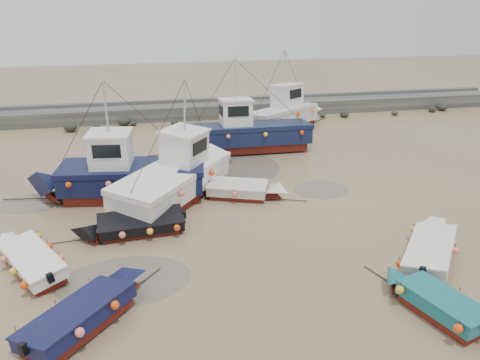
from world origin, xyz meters
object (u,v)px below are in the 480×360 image
at_px(dinghy_4, 133,223).
at_px(cabin_boat_3, 287,114).
at_px(dinghy_1, 88,310).
at_px(person, 110,181).
at_px(dinghy_5, 244,188).
at_px(dinghy_2, 434,298).
at_px(cabin_boat_1, 179,174).
at_px(cabin_boat_2, 243,133).
at_px(dinghy_3, 434,247).
at_px(cabin_boat_0, 121,174).
at_px(dinghy_0, 31,256).

height_order(dinghy_4, cabin_boat_3, cabin_boat_3).
distance_m(dinghy_1, person, 13.03).
bearing_deg(dinghy_5, cabin_boat_3, 174.91).
height_order(dinghy_2, person, dinghy_2).
xyz_separation_m(dinghy_1, cabin_boat_1, (3.77, 9.90, 0.77)).
height_order(dinghy_1, cabin_boat_2, cabin_boat_2).
bearing_deg(person, dinghy_3, 109.94).
bearing_deg(dinghy_4, person, 6.45).
height_order(dinghy_5, cabin_boat_1, cabin_boat_1).
distance_m(dinghy_4, cabin_boat_0, 4.44).
xyz_separation_m(dinghy_4, cabin_boat_3, (11.95, 15.59, 0.82)).
distance_m(dinghy_0, cabin_boat_3, 23.80).
bearing_deg(dinghy_3, person, 178.98).
relative_size(dinghy_4, cabin_boat_0, 0.57).
bearing_deg(dinghy_3, dinghy_1, -134.06).
relative_size(dinghy_2, cabin_boat_0, 0.47).
height_order(dinghy_0, cabin_boat_1, cabin_boat_1).
xyz_separation_m(dinghy_3, dinghy_5, (-6.28, 7.63, 0.02)).
distance_m(cabin_boat_0, cabin_boat_3, 16.85).
bearing_deg(dinghy_5, dinghy_4, -41.70).
bearing_deg(dinghy_2, cabin_boat_2, 80.11).
bearing_deg(cabin_boat_1, dinghy_2, -19.97).
relative_size(dinghy_1, person, 2.83).
bearing_deg(dinghy_2, cabin_boat_1, 105.50).
xyz_separation_m(dinghy_0, dinghy_5, (9.67, 5.15, 0.01)).
xyz_separation_m(dinghy_0, dinghy_1, (2.50, -3.98, -0.00)).
xyz_separation_m(dinghy_3, cabin_boat_2, (-4.68, 15.64, 0.76)).
distance_m(dinghy_0, dinghy_2, 15.00).
relative_size(dinghy_3, cabin_boat_1, 0.57).
bearing_deg(dinghy_4, cabin_boat_3, -42.40).
distance_m(dinghy_1, cabin_boat_0, 10.53).
height_order(dinghy_0, dinghy_5, same).
height_order(dinghy_4, cabin_boat_0, cabin_boat_0).
xyz_separation_m(dinghy_2, cabin_boat_3, (1.94, 23.40, 0.80)).
bearing_deg(dinghy_1, dinghy_2, 31.82).
relative_size(dinghy_3, cabin_boat_3, 0.64).
relative_size(dinghy_5, cabin_boat_0, 0.49).
height_order(dinghy_2, cabin_boat_1, cabin_boat_1).
xyz_separation_m(dinghy_3, person, (-13.45, 11.53, -0.54)).
height_order(dinghy_0, dinghy_4, same).
bearing_deg(cabin_boat_1, dinghy_3, -4.34).
relative_size(cabin_boat_0, person, 5.84).
bearing_deg(dinghy_2, cabin_boat_0, 113.26).
distance_m(dinghy_0, dinghy_4, 4.44).
height_order(cabin_boat_0, cabin_boat_3, same).
height_order(dinghy_2, cabin_boat_3, cabin_boat_3).
bearing_deg(cabin_boat_1, dinghy_5, 23.81).
bearing_deg(dinghy_3, cabin_boat_0, -175.76).
bearing_deg(cabin_boat_2, dinghy_4, 146.75).
xyz_separation_m(cabin_boat_2, cabin_boat_3, (4.57, 4.60, 0.07)).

